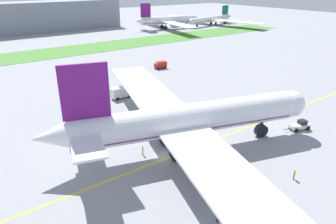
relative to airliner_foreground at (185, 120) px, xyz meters
name	(u,v)px	position (x,y,z in m)	size (l,w,h in m)	color
ground_plane	(163,157)	(-4.99, 0.32, -6.30)	(600.00, 600.00, 0.00)	gray
apron_taxi_line	(165,159)	(-4.99, -0.46, -6.30)	(280.00, 0.36, 0.01)	yellow
grass_median_strip	(22,57)	(-4.99, 103.33, -6.25)	(320.00, 24.00, 0.10)	#4C8438
airliner_foreground	(185,120)	(0.00, 0.00, 0.00)	(52.09, 83.23, 18.56)	white
pushback_tug	(300,125)	(26.23, -8.02, -5.34)	(6.31, 3.39, 2.11)	white
ground_crew_wingwalker_port	(218,216)	(-8.90, -17.96, -5.29)	(0.50, 0.46, 1.66)	black
ground_crew_marshaller_front	(143,150)	(-7.51, 3.20, -5.23)	(0.41, 0.58, 1.77)	black
ground_crew_wingwalker_starboard	(294,174)	(8.32, -18.33, -5.23)	(0.53, 0.48, 1.76)	black
service_truck_baggage_loader	(121,92)	(4.25, 33.10, -4.61)	(5.85, 2.63, 3.16)	white
service_truck_fuel_bowser	(161,65)	(31.48, 52.41, -4.90)	(4.57, 2.72, 2.56)	#B21E19
parked_airliner_far_left	(167,20)	(93.51, 132.75, -0.63)	(45.95, 72.46, 16.72)	white
parked_airliner_far_centre	(212,19)	(131.35, 129.52, -2.02)	(48.94, 80.98, 12.62)	white
terminal_building	(42,17)	(24.84, 171.35, 2.70)	(98.81, 20.00, 18.00)	gray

